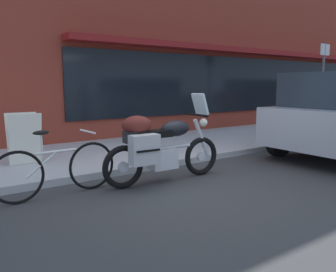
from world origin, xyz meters
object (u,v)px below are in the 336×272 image
object	(u,v)px
parked_bicycle	(57,169)
sandwich_board_sign	(24,139)
touring_motorcycle	(159,145)
parking_sign_pole	(322,80)

from	to	relation	value
parked_bicycle	sandwich_board_sign	world-z (taller)	sandwich_board_sign
touring_motorcycle	sandwich_board_sign	distance (m)	2.60
sandwich_board_sign	parking_sign_pole	distance (m)	8.32
touring_motorcycle	sandwich_board_sign	xyz separation A→B (m)	(-1.55, 2.08, -0.02)
sandwich_board_sign	parking_sign_pole	xyz separation A→B (m)	(8.22, -0.73, 1.08)
sandwich_board_sign	parking_sign_pole	world-z (taller)	parking_sign_pole
parking_sign_pole	sandwich_board_sign	bearing A→B (deg)	174.91
parked_bicycle	parking_sign_pole	size ratio (longest dim) A/B	0.67
parked_bicycle	parking_sign_pole	xyz separation A→B (m)	(8.20, 1.07, 1.28)
sandwich_board_sign	parked_bicycle	bearing A→B (deg)	-89.21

